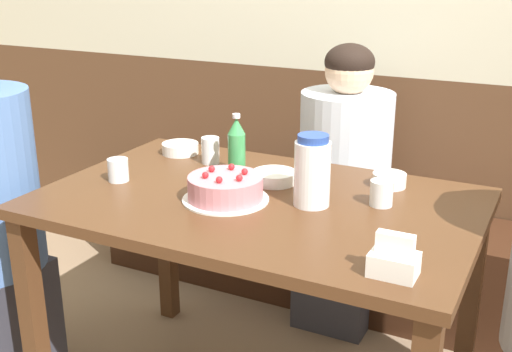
{
  "coord_description": "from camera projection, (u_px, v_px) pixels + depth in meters",
  "views": [
    {
      "loc": [
        0.82,
        -1.64,
        1.47
      ],
      "look_at": [
        -0.03,
        0.05,
        0.82
      ],
      "focal_mm": 45.0,
      "sensor_mm": 36.0,
      "label": 1
    }
  ],
  "objects": [
    {
      "name": "glass_tumbler_short",
      "position": [
        210.0,
        150.0,
        2.27
      ],
      "size": [
        0.06,
        0.06,
        0.09
      ],
      "color": "silver",
      "rests_on": "dining_table"
    },
    {
      "name": "dining_table",
      "position": [
        258.0,
        228.0,
        1.99
      ],
      "size": [
        1.32,
        0.85,
        0.77
      ],
      "color": "#4C2D19",
      "rests_on": "ground_plane"
    },
    {
      "name": "water_pitcher",
      "position": [
        312.0,
        171.0,
        1.87
      ],
      "size": [
        0.11,
        0.11,
        0.22
      ],
      "color": "white",
      "rests_on": "dining_table"
    },
    {
      "name": "napkin_holder",
      "position": [
        394.0,
        260.0,
        1.47
      ],
      "size": [
        0.11,
        0.08,
        0.11
      ],
      "color": "white",
      "rests_on": "dining_table"
    },
    {
      "name": "person_teal_shirt",
      "position": [
        343.0,
        192.0,
        2.58
      ],
      "size": [
        0.36,
        0.36,
        1.16
      ],
      "rotation": [
        0.0,
        0.0,
        -1.57
      ],
      "color": "#33333D",
      "rests_on": "ground_plane"
    },
    {
      "name": "bowl_side_dish",
      "position": [
        389.0,
        180.0,
        2.05
      ],
      "size": [
        0.11,
        0.11,
        0.04
      ],
      "color": "white",
      "rests_on": "dining_table"
    },
    {
      "name": "bowl_rice_small",
      "position": [
        180.0,
        148.0,
        2.39
      ],
      "size": [
        0.14,
        0.14,
        0.04
      ],
      "color": "white",
      "rests_on": "dining_table"
    },
    {
      "name": "glass_shot_small",
      "position": [
        118.0,
        170.0,
        2.1
      ],
      "size": [
        0.07,
        0.07,
        0.07
      ],
      "color": "silver",
      "rests_on": "dining_table"
    },
    {
      "name": "birthday_cake",
      "position": [
        225.0,
        189.0,
        1.93
      ],
      "size": [
        0.26,
        0.26,
        0.1
      ],
      "color": "white",
      "rests_on": "dining_table"
    },
    {
      "name": "back_wall",
      "position": [
        369.0,
        12.0,
        2.69
      ],
      "size": [
        4.8,
        0.04,
        2.5
      ],
      "color": "brown",
      "rests_on": "ground_plane"
    },
    {
      "name": "soju_bottle",
      "position": [
        237.0,
        146.0,
        2.14
      ],
      "size": [
        0.06,
        0.06,
        0.21
      ],
      "color": "#388E4C",
      "rests_on": "dining_table"
    },
    {
      "name": "glass_water_tall",
      "position": [
        381.0,
        193.0,
        1.89
      ],
      "size": [
        0.07,
        0.07,
        0.08
      ],
      "color": "silver",
      "rests_on": "dining_table"
    },
    {
      "name": "bowl_soup_white",
      "position": [
        274.0,
        177.0,
        2.08
      ],
      "size": [
        0.15,
        0.15,
        0.04
      ],
      "color": "white",
      "rests_on": "dining_table"
    },
    {
      "name": "bench_seat",
      "position": [
        341.0,
        255.0,
        2.84
      ],
      "size": [
        2.29,
        0.38,
        0.44
      ],
      "color": "#381E11",
      "rests_on": "ground_plane"
    }
  ]
}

